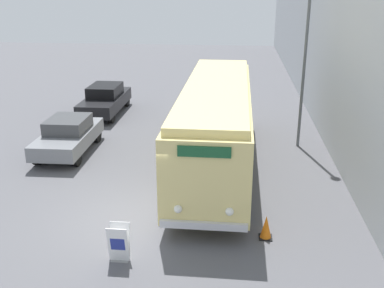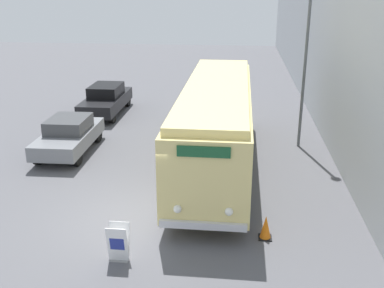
{
  "view_description": "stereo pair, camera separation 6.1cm",
  "coord_description": "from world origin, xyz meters",
  "px_view_note": "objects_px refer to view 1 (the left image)",
  "views": [
    {
      "loc": [
        2.94,
        -11.44,
        6.48
      ],
      "look_at": [
        1.56,
        1.67,
        1.78
      ],
      "focal_mm": 42.0,
      "sensor_mm": 36.0,
      "label": 1
    },
    {
      "loc": [
        3.0,
        -11.43,
        6.48
      ],
      "look_at": [
        1.56,
        1.67,
        1.78
      ],
      "focal_mm": 42.0,
      "sensor_mm": 36.0,
      "label": 2
    }
  ],
  "objects_px": {
    "sign_board": "(119,244)",
    "parked_car_near": "(68,135)",
    "parked_car_mid": "(105,99)",
    "streetlamp": "(306,40)",
    "vintage_bus": "(216,120)",
    "traffic_cone": "(266,227)"
  },
  "relations": [
    {
      "from": "sign_board",
      "to": "parked_car_mid",
      "type": "height_order",
      "value": "parked_car_mid"
    },
    {
      "from": "sign_board",
      "to": "parked_car_mid",
      "type": "xyz_separation_m",
      "value": [
        -4.16,
        13.08,
        0.3
      ]
    },
    {
      "from": "parked_car_mid",
      "to": "parked_car_near",
      "type": "bearing_deg",
      "value": -88.9
    },
    {
      "from": "parked_car_near",
      "to": "traffic_cone",
      "type": "height_order",
      "value": "parked_car_near"
    },
    {
      "from": "parked_car_mid",
      "to": "traffic_cone",
      "type": "relative_size",
      "value": 7.05
    },
    {
      "from": "vintage_bus",
      "to": "streetlamp",
      "type": "xyz_separation_m",
      "value": [
        3.37,
        2.41,
        2.65
      ]
    },
    {
      "from": "parked_car_near",
      "to": "parked_car_mid",
      "type": "bearing_deg",
      "value": 90.5
    },
    {
      "from": "vintage_bus",
      "to": "traffic_cone",
      "type": "xyz_separation_m",
      "value": [
        1.65,
        -5.17,
        -1.43
      ]
    },
    {
      "from": "sign_board",
      "to": "streetlamp",
      "type": "xyz_separation_m",
      "value": [
        5.38,
        9.02,
        3.92
      ]
    },
    {
      "from": "sign_board",
      "to": "traffic_cone",
      "type": "bearing_deg",
      "value": 21.51
    },
    {
      "from": "sign_board",
      "to": "parked_car_near",
      "type": "distance_m",
      "value": 8.29
    },
    {
      "from": "streetlamp",
      "to": "traffic_cone",
      "type": "xyz_separation_m",
      "value": [
        -1.72,
        -7.58,
        -4.08
      ]
    },
    {
      "from": "sign_board",
      "to": "vintage_bus",
      "type": "bearing_deg",
      "value": 73.09
    },
    {
      "from": "vintage_bus",
      "to": "parked_car_mid",
      "type": "relative_size",
      "value": 2.45
    },
    {
      "from": "sign_board",
      "to": "parked_car_near",
      "type": "height_order",
      "value": "parked_car_near"
    },
    {
      "from": "vintage_bus",
      "to": "parked_car_mid",
      "type": "distance_m",
      "value": 8.99
    },
    {
      "from": "streetlamp",
      "to": "parked_car_mid",
      "type": "bearing_deg",
      "value": 156.95
    },
    {
      "from": "vintage_bus",
      "to": "sign_board",
      "type": "height_order",
      "value": "vintage_bus"
    },
    {
      "from": "sign_board",
      "to": "parked_car_mid",
      "type": "relative_size",
      "value": 0.21
    },
    {
      "from": "vintage_bus",
      "to": "parked_car_near",
      "type": "bearing_deg",
      "value": 173.8
    },
    {
      "from": "sign_board",
      "to": "parked_car_near",
      "type": "relative_size",
      "value": 0.24
    },
    {
      "from": "vintage_bus",
      "to": "parked_car_mid",
      "type": "bearing_deg",
      "value": 133.66
    }
  ]
}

